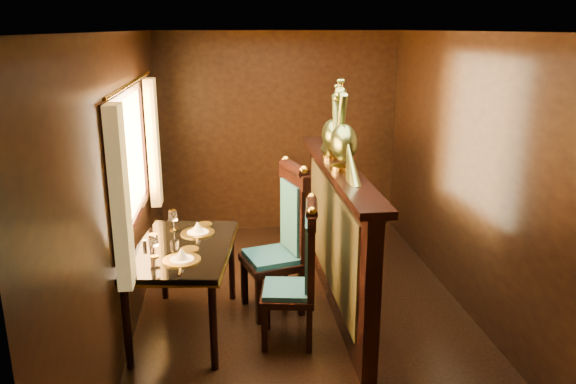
% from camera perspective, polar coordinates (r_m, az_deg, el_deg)
% --- Properties ---
extents(ground, '(5.00, 5.00, 0.00)m').
position_cam_1_polar(ground, '(5.17, 1.83, -12.93)').
color(ground, black).
rests_on(ground, ground).
extents(room_shell, '(3.04, 5.04, 2.52)m').
position_cam_1_polar(room_shell, '(4.62, 0.93, 4.51)').
color(room_shell, black).
rests_on(room_shell, ground).
extents(partition, '(0.26, 2.70, 1.36)m').
position_cam_1_polar(partition, '(5.19, 4.95, -4.19)').
color(partition, black).
rests_on(partition, ground).
extents(dining_table, '(0.96, 1.41, 0.98)m').
position_cam_1_polar(dining_table, '(4.81, -10.62, -6.24)').
color(dining_table, black).
rests_on(dining_table, ground).
extents(chair_left, '(0.50, 0.52, 1.24)m').
position_cam_1_polar(chair_left, '(4.59, 1.41, -7.88)').
color(chair_left, black).
rests_on(chair_left, ground).
extents(chair_right, '(0.63, 0.64, 1.41)m').
position_cam_1_polar(chair_right, '(5.11, -0.26, -4.26)').
color(chair_right, black).
rests_on(chair_right, ground).
extents(peacock_left, '(0.24, 0.63, 0.75)m').
position_cam_1_polar(peacock_left, '(4.75, 5.73, 6.66)').
color(peacock_left, '#1C5441').
rests_on(peacock_left, partition).
extents(peacock_right, '(0.22, 0.58, 0.69)m').
position_cam_1_polar(peacock_right, '(5.20, 4.66, 7.21)').
color(peacock_right, '#1C5441').
rests_on(peacock_right, partition).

